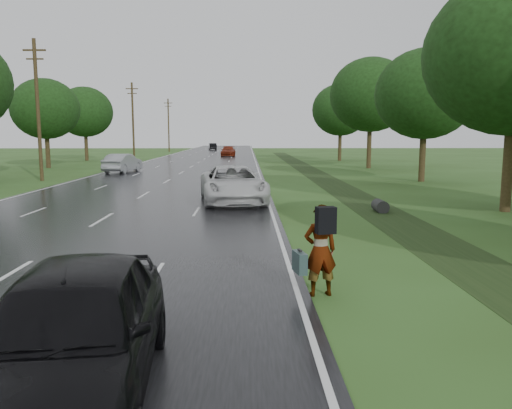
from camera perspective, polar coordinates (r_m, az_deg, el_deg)
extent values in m
plane|color=#2E4C1B|center=(13.16, -26.87, -7.64)|extent=(220.00, 220.00, 0.00)
cube|color=black|center=(56.77, -6.83, 4.62)|extent=(14.00, 180.00, 0.04)
cube|color=silver|center=(56.49, 0.02, 4.68)|extent=(0.12, 180.00, 0.01)
cube|color=silver|center=(57.83, -13.52, 4.54)|extent=(0.12, 180.00, 0.01)
cube|color=silver|center=(56.77, -6.83, 4.64)|extent=(0.12, 180.00, 0.01)
cube|color=black|center=(32.09, 9.39, 1.93)|extent=(2.20, 120.00, 0.01)
cylinder|color=#2D2D2D|center=(22.38, 14.01, -0.18)|extent=(0.56, 1.00, 0.56)
cylinder|color=#352815|center=(39.35, -23.66, 9.77)|extent=(0.26, 0.26, 10.00)
cube|color=#352815|center=(39.74, -24.01, 15.82)|extent=(1.60, 0.12, 0.12)
cube|color=#352815|center=(39.66, -23.96, 14.96)|extent=(1.20, 0.10, 0.10)
cylinder|color=#352815|center=(68.05, -13.88, 9.20)|extent=(0.26, 0.26, 10.00)
cube|color=#352815|center=(68.28, -14.00, 12.72)|extent=(1.60, 0.12, 0.12)
cube|color=#352815|center=(68.23, -13.98, 12.22)|extent=(1.20, 0.10, 0.10)
cylinder|color=#352815|center=(97.54, -9.96, 8.89)|extent=(0.26, 0.26, 10.00)
cube|color=#352815|center=(97.70, -10.02, 11.35)|extent=(1.60, 0.12, 0.12)
cube|color=#352815|center=(97.67, -10.01, 11.00)|extent=(1.20, 0.10, 0.10)
cylinder|color=#352815|center=(24.24, 26.83, 3.77)|extent=(0.44, 0.44, 3.84)
cylinder|color=#352815|center=(37.57, 18.48, 5.19)|extent=(0.44, 0.44, 3.52)
ellipsoid|color=black|center=(37.63, 18.78, 11.87)|extent=(7.00, 7.00, 6.30)
cylinder|color=#352815|center=(50.86, 12.80, 6.41)|extent=(0.44, 0.44, 4.16)
ellipsoid|color=black|center=(50.99, 12.98, 12.12)|extent=(8.00, 8.00, 7.20)
cylinder|color=#352815|center=(64.49, 9.56, 6.59)|extent=(0.44, 0.44, 3.68)
ellipsoid|color=black|center=(64.55, 9.65, 10.62)|extent=(7.20, 7.20, 6.48)
cylinder|color=#352815|center=(54.19, -22.71, 5.65)|extent=(0.44, 0.44, 3.36)
ellipsoid|color=black|center=(54.22, -22.95, 10.04)|extent=(6.60, 6.60, 5.94)
cylinder|color=#352815|center=(67.58, -18.82, 6.26)|extent=(0.44, 0.44, 3.52)
ellipsoid|color=black|center=(67.62, -18.99, 9.98)|extent=(7.00, 7.00, 6.30)
imported|color=#A5998C|center=(10.49, 7.36, -5.22)|extent=(0.78, 0.59, 1.93)
cube|color=black|center=(10.09, 7.97, -1.79)|extent=(0.43, 0.30, 0.54)
cube|color=#2F4545|center=(10.52, 5.01, -6.59)|extent=(0.28, 0.57, 0.44)
cube|color=black|center=(10.46, 5.03, -5.23)|extent=(0.09, 0.19, 0.04)
imported|color=silver|center=(24.47, -2.67, 2.34)|extent=(3.74, 6.75, 1.79)
imported|color=black|center=(6.82, -20.25, -13.48)|extent=(2.53, 5.31, 1.75)
imported|color=#92959A|center=(45.16, -14.99, 4.60)|extent=(2.53, 5.18, 1.63)
imported|color=maroon|center=(76.23, -3.19, 6.11)|extent=(2.18, 5.26, 1.52)
imported|color=black|center=(107.20, -4.99, 6.62)|extent=(2.09, 4.46, 1.41)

